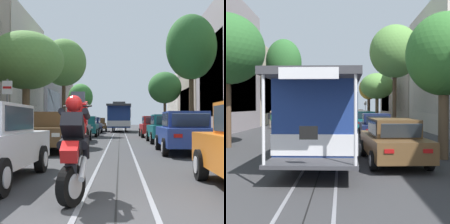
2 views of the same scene
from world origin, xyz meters
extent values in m
plane|color=#38383A|center=(0.00, 20.21, 0.00)|extent=(160.00, 160.00, 0.00)
cube|color=gray|center=(-0.53, 23.27, 0.01)|extent=(0.08, 58.53, 0.01)
cube|color=gray|center=(0.53, 23.27, 0.01)|extent=(0.08, 58.53, 0.01)
cube|color=black|center=(0.00, 23.27, 0.00)|extent=(0.03, 58.53, 0.01)
cube|color=gray|center=(-9.92, 3.05, 4.29)|extent=(5.17, 9.81, 8.57)
cube|color=#2D3842|center=(-7.35, 3.05, 3.86)|extent=(0.04, 7.07, 5.14)
cube|color=gray|center=(-9.82, 13.16, 4.92)|extent=(4.97, 9.81, 9.85)
cube|color=#2D3842|center=(-7.35, 13.16, 4.43)|extent=(0.04, 7.07, 5.91)
cube|color=#2D3842|center=(-7.35, 23.27, 4.46)|extent=(0.04, 7.07, 5.95)
cube|color=tan|center=(9.50, 3.05, 3.52)|extent=(4.33, 9.81, 7.03)
cube|color=#2D3842|center=(7.35, 3.05, 3.16)|extent=(0.04, 7.07, 4.22)
cube|color=#BCAD93|center=(10.22, 13.16, 4.20)|extent=(5.77, 9.81, 8.41)
cube|color=#2D3842|center=(7.35, 13.16, 3.78)|extent=(0.04, 7.07, 5.04)
cube|color=#2D3842|center=(7.35, 23.27, 4.78)|extent=(0.04, 7.07, 6.37)
cube|color=silver|center=(-2.73, 2.61, 0.65)|extent=(1.85, 4.32, 0.66)
cube|color=silver|center=(-2.73, 2.76, 1.28)|extent=(1.50, 2.08, 0.60)
cube|color=#2D3842|center=(-2.74, 1.92, 1.26)|extent=(1.33, 0.24, 0.47)
cube|color=#2D3842|center=(-2.72, 3.94, 1.26)|extent=(1.30, 0.21, 0.45)
cube|color=#2D3842|center=(-1.98, 2.75, 1.28)|extent=(0.05, 1.81, 0.47)
cube|color=#2D3842|center=(-3.48, 2.77, 1.28)|extent=(0.05, 1.81, 0.47)
cube|color=white|center=(-2.20, 0.44, 0.75)|extent=(0.28, 0.04, 0.14)
cube|color=#B21414|center=(-2.15, 4.76, 0.75)|extent=(0.28, 0.04, 0.12)
cube|color=white|center=(-3.32, 0.45, 0.75)|extent=(0.28, 0.04, 0.14)
cube|color=#B21414|center=(-3.26, 4.77, 0.75)|extent=(0.28, 0.04, 0.12)
cylinder|color=black|center=(-1.87, 1.26, 0.32)|extent=(0.21, 0.64, 0.64)
cylinder|color=silver|center=(-1.76, 1.26, 0.32)|extent=(0.02, 0.35, 0.35)
cylinder|color=black|center=(-3.63, 1.29, 0.32)|extent=(0.21, 0.64, 0.64)
cylinder|color=silver|center=(-3.74, 1.29, 0.32)|extent=(0.02, 0.35, 0.35)
cylinder|color=black|center=(-1.84, 3.93, 0.32)|extent=(0.21, 0.64, 0.64)
cylinder|color=silver|center=(-1.73, 3.93, 0.32)|extent=(0.02, 0.35, 0.35)
cylinder|color=black|center=(-3.60, 3.95, 0.32)|extent=(0.21, 0.64, 0.64)
cylinder|color=silver|center=(-3.71, 3.95, 0.32)|extent=(0.02, 0.35, 0.35)
cube|color=brown|center=(-2.68, 9.50, 0.65)|extent=(1.86, 4.32, 0.66)
cube|color=brown|center=(-2.67, 9.65, 1.28)|extent=(1.50, 2.08, 0.60)
cube|color=#2D3842|center=(-2.68, 8.82, 1.26)|extent=(1.33, 0.24, 0.47)
cube|color=#2D3842|center=(-2.66, 10.84, 1.26)|extent=(1.30, 0.22, 0.45)
cube|color=#2D3842|center=(-1.93, 9.64, 1.28)|extent=(0.05, 1.81, 0.47)
cube|color=#2D3842|center=(-3.42, 9.66, 1.28)|extent=(0.05, 1.81, 0.47)
cube|color=white|center=(-2.15, 7.34, 0.75)|extent=(0.28, 0.04, 0.14)
cube|color=#B21414|center=(-2.09, 11.66, 0.75)|extent=(0.28, 0.04, 0.12)
cube|color=white|center=(-3.26, 7.35, 0.75)|extent=(0.28, 0.04, 0.14)
cube|color=#B21414|center=(-3.20, 11.67, 0.75)|extent=(0.28, 0.04, 0.12)
cylinder|color=black|center=(-1.81, 8.16, 0.32)|extent=(0.21, 0.64, 0.64)
cylinder|color=silver|center=(-1.70, 8.16, 0.32)|extent=(0.02, 0.35, 0.35)
cylinder|color=black|center=(-3.57, 8.18, 0.32)|extent=(0.21, 0.64, 0.64)
cylinder|color=silver|center=(-3.68, 8.19, 0.32)|extent=(0.02, 0.35, 0.35)
cylinder|color=black|center=(-1.78, 10.83, 0.32)|extent=(0.21, 0.64, 0.64)
cylinder|color=silver|center=(-1.67, 10.82, 0.32)|extent=(0.02, 0.35, 0.35)
cylinder|color=black|center=(-3.54, 10.85, 0.32)|extent=(0.21, 0.64, 0.64)
cylinder|color=silver|center=(-3.65, 10.85, 0.32)|extent=(0.02, 0.35, 0.35)
cube|color=slate|center=(-2.69, 15.77, 0.65)|extent=(1.94, 4.36, 0.66)
cube|color=slate|center=(-2.70, 15.91, 1.28)|extent=(1.54, 2.11, 0.60)
cube|color=#2D3842|center=(-2.67, 15.08, 1.26)|extent=(1.34, 0.27, 0.47)
cube|color=#2D3842|center=(-2.74, 17.10, 1.26)|extent=(1.30, 0.24, 0.45)
cube|color=#2D3842|center=(-1.95, 15.94, 1.28)|extent=(0.09, 1.81, 0.47)
cube|color=#2D3842|center=(-3.44, 15.89, 1.28)|extent=(0.09, 1.81, 0.47)
cube|color=white|center=(-2.06, 13.62, 0.75)|extent=(0.28, 0.05, 0.14)
cube|color=#B21414|center=(-2.21, 17.94, 0.75)|extent=(0.28, 0.05, 0.12)
cube|color=white|center=(-3.18, 13.59, 0.75)|extent=(0.28, 0.05, 0.14)
cube|color=#B21414|center=(-3.32, 17.91, 0.75)|extent=(0.28, 0.05, 0.12)
cylinder|color=black|center=(-1.77, 14.46, 0.32)|extent=(0.22, 0.65, 0.64)
cylinder|color=silver|center=(-1.66, 14.47, 0.32)|extent=(0.03, 0.35, 0.35)
cylinder|color=black|center=(-3.53, 14.40, 0.32)|extent=(0.22, 0.65, 0.64)
cylinder|color=silver|center=(-3.64, 14.40, 0.32)|extent=(0.03, 0.35, 0.35)
cylinder|color=black|center=(-1.86, 17.13, 0.32)|extent=(0.22, 0.65, 0.64)
cylinder|color=silver|center=(-1.75, 17.13, 0.32)|extent=(0.03, 0.35, 0.35)
cylinder|color=black|center=(-3.62, 17.07, 0.32)|extent=(0.22, 0.65, 0.64)
cylinder|color=silver|center=(-3.73, 17.06, 0.32)|extent=(0.03, 0.35, 0.35)
cube|color=#196B70|center=(-2.63, 22.33, 0.65)|extent=(1.84, 4.32, 0.66)
cube|color=#196B70|center=(-2.63, 22.48, 1.28)|extent=(1.50, 2.08, 0.60)
cube|color=#2D3842|center=(-2.62, 21.64, 1.26)|extent=(1.33, 0.23, 0.47)
cube|color=#2D3842|center=(-2.64, 23.67, 1.26)|extent=(1.30, 0.21, 0.45)
cube|color=#2D3842|center=(-1.88, 22.49, 1.28)|extent=(0.05, 1.81, 0.47)
cube|color=#2D3842|center=(-3.38, 22.48, 1.28)|extent=(0.05, 1.81, 0.47)
cube|color=white|center=(-2.05, 20.18, 0.75)|extent=(0.28, 0.04, 0.14)
cube|color=#B21414|center=(-2.09, 24.50, 0.75)|extent=(0.28, 0.04, 0.12)
cube|color=white|center=(-3.17, 20.17, 0.75)|extent=(0.28, 0.04, 0.14)
cube|color=#B21414|center=(-3.21, 24.49, 0.75)|extent=(0.28, 0.04, 0.12)
cylinder|color=black|center=(-1.74, 21.01, 0.32)|extent=(0.21, 0.64, 0.64)
cylinder|color=silver|center=(-1.63, 21.01, 0.32)|extent=(0.02, 0.35, 0.35)
cylinder|color=black|center=(-3.50, 20.99, 0.32)|extent=(0.21, 0.64, 0.64)
cylinder|color=silver|center=(-3.61, 20.99, 0.32)|extent=(0.02, 0.35, 0.35)
cylinder|color=black|center=(-1.76, 23.67, 0.32)|extent=(0.21, 0.64, 0.64)
cylinder|color=silver|center=(-1.65, 23.68, 0.32)|extent=(0.02, 0.35, 0.35)
cylinder|color=black|center=(-3.52, 23.66, 0.32)|extent=(0.21, 0.64, 0.64)
cylinder|color=silver|center=(-3.63, 23.66, 0.32)|extent=(0.02, 0.35, 0.35)
cube|color=#19234C|center=(-2.74, 28.89, 0.65)|extent=(1.90, 4.34, 0.66)
cube|color=#19234C|center=(-2.74, 29.04, 1.28)|extent=(1.53, 2.10, 0.60)
cube|color=#2D3842|center=(-2.76, 28.20, 1.26)|extent=(1.34, 0.25, 0.47)
cube|color=#2D3842|center=(-2.71, 30.22, 1.26)|extent=(1.30, 0.23, 0.45)
cube|color=#2D3842|center=(-1.99, 29.02, 1.28)|extent=(0.07, 1.81, 0.47)
cube|color=#2D3842|center=(-3.49, 29.06, 1.28)|extent=(0.07, 1.81, 0.47)
cube|color=white|center=(-2.24, 26.72, 0.75)|extent=(0.28, 0.05, 0.14)
cube|color=#B21414|center=(-2.13, 31.03, 0.75)|extent=(0.28, 0.05, 0.12)
cube|color=white|center=(-3.35, 26.74, 0.75)|extent=(0.28, 0.05, 0.14)
cube|color=#B21414|center=(-3.25, 31.06, 0.75)|extent=(0.28, 0.05, 0.12)
cylinder|color=black|center=(-1.89, 27.53, 0.32)|extent=(0.22, 0.64, 0.64)
cylinder|color=silver|center=(-1.78, 27.53, 0.32)|extent=(0.03, 0.35, 0.35)
cylinder|color=black|center=(-3.65, 27.58, 0.32)|extent=(0.22, 0.64, 0.64)
cylinder|color=silver|center=(-3.76, 27.58, 0.32)|extent=(0.03, 0.35, 0.35)
cylinder|color=black|center=(-1.83, 30.20, 0.32)|extent=(0.22, 0.64, 0.64)
cylinder|color=silver|center=(-1.72, 30.20, 0.32)|extent=(0.03, 0.35, 0.35)
cylinder|color=black|center=(-3.59, 30.24, 0.32)|extent=(0.22, 0.64, 0.64)
cylinder|color=silver|center=(-3.70, 30.24, 0.32)|extent=(0.03, 0.35, 0.35)
cube|color=brown|center=(-2.50, 35.83, 0.65)|extent=(1.97, 4.37, 0.66)
cube|color=brown|center=(-2.51, 35.98, 1.28)|extent=(1.56, 2.12, 0.60)
cube|color=#2D3842|center=(-2.47, 35.14, 1.26)|extent=(1.34, 0.27, 0.47)
cube|color=#2D3842|center=(-2.55, 37.16, 1.26)|extent=(1.30, 0.25, 0.45)
cube|color=#2D3842|center=(-1.76, 36.01, 1.28)|extent=(0.10, 1.81, 0.47)
cube|color=#2D3842|center=(-3.25, 35.95, 1.28)|extent=(0.10, 1.81, 0.47)
cube|color=white|center=(-1.86, 33.70, 0.75)|extent=(0.28, 0.05, 0.14)
cube|color=#B21414|center=(-2.03, 38.01, 0.75)|extent=(0.28, 0.05, 0.12)
cube|color=white|center=(-2.97, 33.65, 0.75)|extent=(0.28, 0.05, 0.14)
cube|color=#B21414|center=(-3.14, 37.97, 0.75)|extent=(0.28, 0.05, 0.12)
cylinder|color=black|center=(-1.57, 34.54, 0.32)|extent=(0.23, 0.65, 0.64)
cylinder|color=silver|center=(-1.46, 34.54, 0.32)|extent=(0.03, 0.35, 0.35)
cylinder|color=black|center=(-3.33, 34.47, 0.32)|extent=(0.23, 0.65, 0.64)
cylinder|color=silver|center=(-3.44, 34.46, 0.32)|extent=(0.03, 0.35, 0.35)
cylinder|color=black|center=(-1.67, 37.20, 0.32)|extent=(0.23, 0.65, 0.64)
cylinder|color=silver|center=(-1.56, 37.20, 0.32)|extent=(0.03, 0.35, 0.35)
cylinder|color=black|center=(-3.43, 37.13, 0.32)|extent=(0.23, 0.65, 0.64)
cylinder|color=silver|center=(-3.54, 37.12, 0.32)|extent=(0.03, 0.35, 0.35)
cube|color=orange|center=(2.59, 1.59, 0.65)|extent=(1.86, 4.33, 0.66)
cube|color=orange|center=(2.59, 1.44, 1.28)|extent=(1.51, 2.08, 0.60)
cube|color=#2D3842|center=(2.60, 2.27, 1.26)|extent=(1.34, 0.24, 0.47)
cube|color=#2D3842|center=(2.57, 0.25, 1.26)|extent=(1.30, 0.22, 0.45)
cube|color=#2D3842|center=(1.84, 1.45, 1.28)|extent=(0.06, 1.81, 0.47)
cube|color=#2D3842|center=(3.34, 1.43, 1.28)|extent=(0.06, 1.81, 0.47)
cube|color=white|center=(2.06, 3.75, 0.75)|extent=(0.28, 0.04, 0.14)
cube|color=#B21414|center=(2.00, -0.56, 0.75)|extent=(0.28, 0.04, 0.12)
cube|color=white|center=(3.18, 3.74, 0.75)|extent=(0.28, 0.04, 0.14)
cube|color=#B21414|center=(3.12, -0.58, 0.75)|extent=(0.28, 0.04, 0.12)
cylinder|color=black|center=(1.73, 2.93, 0.32)|extent=(0.21, 0.64, 0.64)
cylinder|color=silver|center=(1.62, 2.93, 0.32)|extent=(0.02, 0.35, 0.35)
cylinder|color=black|center=(3.49, 2.91, 0.32)|extent=(0.21, 0.64, 0.64)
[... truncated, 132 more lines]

